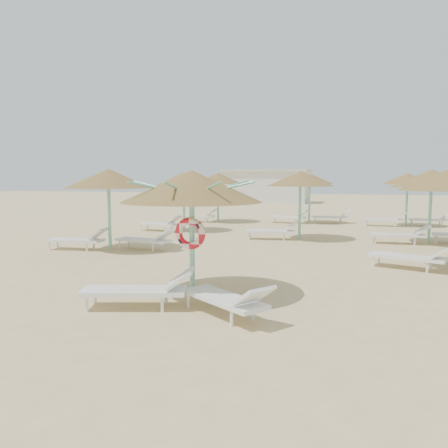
% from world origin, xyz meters
% --- Properties ---
extents(ground, '(120.00, 120.00, 0.00)m').
position_xyz_m(ground, '(0.00, 0.00, 0.00)').
color(ground, '#D2B780').
rests_on(ground, ground).
extents(main_palapa, '(2.86, 2.86, 2.57)m').
position_xyz_m(main_palapa, '(-0.22, 0.26, 2.23)').
color(main_palapa, '#78D0B5').
rests_on(main_palapa, ground).
extents(lounger_main_a, '(2.15, 1.20, 0.75)m').
position_xyz_m(lounger_main_a, '(-0.79, -0.86, 0.36)').
color(lounger_main_a, white).
rests_on(lounger_main_a, ground).
extents(lounger_main_b, '(1.92, 1.58, 0.70)m').
position_xyz_m(lounger_main_b, '(0.90, -0.91, 0.34)').
color(lounger_main_b, white).
rests_on(lounger_main_b, ground).
extents(palapa_field, '(19.57, 13.57, 2.72)m').
position_xyz_m(palapa_field, '(2.07, 9.84, 2.29)').
color(palapa_field, '#78D0B5').
rests_on(palapa_field, ground).
extents(service_hut, '(8.40, 4.40, 3.25)m').
position_xyz_m(service_hut, '(-6.00, 35.00, 1.64)').
color(service_hut, silver).
rests_on(service_hut, ground).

